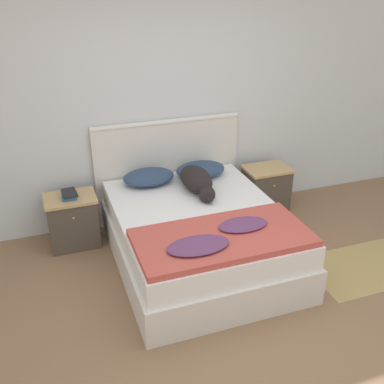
# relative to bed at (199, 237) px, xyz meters

# --- Properties ---
(ground_plane) EXTENTS (16.00, 16.00, 0.00)m
(ground_plane) POSITION_rel_bed_xyz_m (0.03, -1.07, -0.28)
(ground_plane) COLOR #896647
(wall_back) EXTENTS (9.00, 0.06, 2.55)m
(wall_back) POSITION_rel_bed_xyz_m (0.03, 1.06, 1.00)
(wall_back) COLOR silver
(wall_back) RESTS_ON ground_plane
(bed) EXTENTS (1.55, 1.93, 0.56)m
(bed) POSITION_rel_bed_xyz_m (0.00, 0.00, 0.00)
(bed) COLOR silver
(bed) RESTS_ON ground_plane
(headboard) EXTENTS (1.63, 0.06, 1.15)m
(headboard) POSITION_rel_bed_xyz_m (0.00, 0.99, 0.32)
(headboard) COLOR silver
(headboard) RESTS_ON ground_plane
(nightstand_left) EXTENTS (0.51, 0.39, 0.54)m
(nightstand_left) POSITION_rel_bed_xyz_m (-1.10, 0.73, -0.00)
(nightstand_left) COLOR #4C4238
(nightstand_left) RESTS_ON ground_plane
(nightstand_right) EXTENTS (0.51, 0.39, 0.54)m
(nightstand_right) POSITION_rel_bed_xyz_m (1.10, 0.73, -0.00)
(nightstand_right) COLOR #4C4238
(nightstand_right) RESTS_ON ground_plane
(pillow_left) EXTENTS (0.54, 0.38, 0.15)m
(pillow_left) POSITION_rel_bed_xyz_m (-0.29, 0.73, 0.36)
(pillow_left) COLOR navy
(pillow_left) RESTS_ON bed
(pillow_right) EXTENTS (0.54, 0.38, 0.15)m
(pillow_right) POSITION_rel_bed_xyz_m (0.29, 0.73, 0.36)
(pillow_right) COLOR navy
(pillow_right) RESTS_ON bed
(quilt) EXTENTS (1.45, 0.72, 0.10)m
(quilt) POSITION_rel_bed_xyz_m (-0.01, -0.56, 0.32)
(quilt) COLOR #BC4C42
(quilt) RESTS_ON bed
(dog) EXTENTS (0.29, 0.76, 0.23)m
(dog) POSITION_rel_bed_xyz_m (0.14, 0.41, 0.39)
(dog) COLOR black
(dog) RESTS_ON bed
(book_stack) EXTENTS (0.16, 0.22, 0.06)m
(book_stack) POSITION_rel_bed_xyz_m (-1.10, 0.72, 0.30)
(book_stack) COLOR #285689
(book_stack) RESTS_ON nightstand_left
(rug) EXTENTS (1.09, 0.72, 0.00)m
(rug) POSITION_rel_bed_xyz_m (1.46, -0.64, -0.28)
(rug) COLOR tan
(rug) RESTS_ON ground_plane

